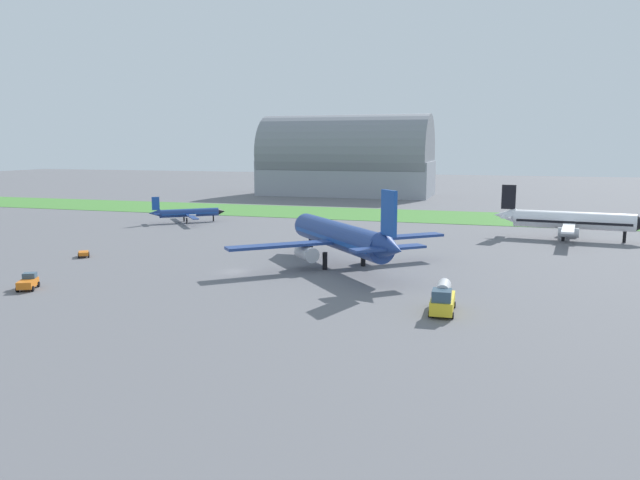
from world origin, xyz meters
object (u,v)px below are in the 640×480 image
at_px(fuel_truck_near_gate, 443,298).
at_px(baggage_cart_midfield, 84,254).
at_px(airplane_parked_jet_far, 570,221).
at_px(airplane_taxiing_turboprop, 188,213).
at_px(airplane_midfield_jet, 341,237).
at_px(pushback_tug_by_runway, 28,282).

relative_size(fuel_truck_near_gate, baggage_cart_midfield, 2.23).
distance_m(airplane_parked_jet_far, baggage_cart_midfield, 88.91).
height_order(airplane_taxiing_turboprop, fuel_truck_near_gate, airplane_taxiing_turboprop).
relative_size(airplane_taxiing_turboprop, fuel_truck_near_gate, 2.58).
xyz_separation_m(airplane_midfield_jet, fuel_truck_near_gate, (17.28, -21.17, -2.91)).
bearing_deg(fuel_truck_near_gate, pushback_tug_by_runway, -87.17).
height_order(airplane_midfield_jet, airplane_parked_jet_far, airplane_midfield_jet).
distance_m(airplane_midfield_jet, fuel_truck_near_gate, 27.49).
xyz_separation_m(fuel_truck_near_gate, baggage_cart_midfield, (-59.54, 16.14, -1.01)).
bearing_deg(baggage_cart_midfield, pushback_tug_by_runway, 163.42).
xyz_separation_m(airplane_midfield_jet, airplane_parked_jet_far, (35.24, 38.42, -0.79)).
bearing_deg(fuel_truck_near_gate, baggage_cart_midfield, -107.49).
bearing_deg(pushback_tug_by_runway, baggage_cart_midfield, -5.54).
bearing_deg(airplane_parked_jet_far, airplane_taxiing_turboprop, -174.65).
distance_m(airplane_parked_jet_far, airplane_taxiing_turboprop, 83.60).
distance_m(airplane_midfield_jet, baggage_cart_midfield, 42.74).
bearing_deg(fuel_truck_near_gate, airplane_taxiing_turboprop, -135.14).
xyz_separation_m(airplane_parked_jet_far, airplane_taxiing_turboprop, (-83.58, 1.22, -1.41)).
bearing_deg(airplane_parked_jet_far, airplane_midfield_jet, -126.35).
xyz_separation_m(airplane_taxiing_turboprop, pushback_tug_by_runway, (14.18, -65.44, -1.38)).
bearing_deg(airplane_taxiing_turboprop, airplane_midfield_jet, -78.73).
bearing_deg(fuel_truck_near_gate, airplane_parked_jet_far, 160.90).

